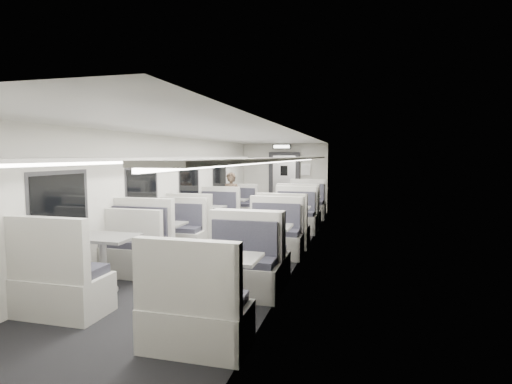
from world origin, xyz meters
The scene contains 19 objects.
room centered at (0.00, 0.00, 1.20)m, with size 3.24×12.24×2.64m.
booth_left_a centered at (-1.00, 3.12, 0.37)m, with size 1.01×2.04×1.09m.
booth_left_b centered at (-1.00, 1.04, 0.39)m, with size 1.07×2.17×1.16m.
booth_left_c centered at (-1.00, -1.18, 0.37)m, with size 1.02×2.06×1.10m.
booth_left_d centered at (-1.00, -2.96, 0.42)m, with size 1.16×2.36×1.26m.
booth_right_a centered at (1.00, 3.64, 0.41)m, with size 1.14×2.31×1.23m.
booth_right_b centered at (1.00, 1.33, 0.40)m, with size 1.09×2.22×1.19m.
booth_right_c centered at (1.00, -1.19, 0.39)m, with size 1.08×2.19×1.17m.
booth_right_d centered at (1.00, -3.42, 0.40)m, with size 1.09×2.21×1.18m.
passenger centered at (-0.81, 2.40, 0.76)m, with size 0.56×0.36×1.52m, color black.
window_a centered at (-1.49, 3.40, 1.35)m, with size 0.02×1.18×0.84m, color black.
window_b centered at (-1.49, 1.20, 1.35)m, with size 0.02×1.18×0.84m, color black.
window_c centered at (-1.49, -1.00, 1.35)m, with size 0.02×1.18×0.84m, color black.
window_d centered at (-1.49, -3.20, 1.35)m, with size 0.02×1.18×0.84m, color black.
luggage_rack_left centered at (-1.24, -0.30, 1.92)m, with size 0.46×10.40×0.09m.
luggage_rack_right centered at (1.24, -0.30, 1.92)m, with size 0.46×10.40×0.09m.
vestibule_door centered at (0.00, 5.93, 1.04)m, with size 1.10×0.13×2.10m.
exit_sign centered at (0.00, 5.44, 2.28)m, with size 0.62×0.12×0.16m.
wall_notice centered at (0.75, 5.92, 1.50)m, with size 0.32×0.02×0.40m, color silver.
Camera 1 is at (2.59, -7.89, 1.98)m, focal length 28.00 mm.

